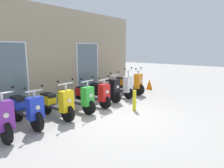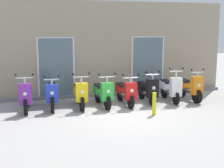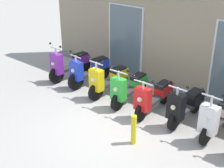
{
  "view_description": "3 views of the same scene",
  "coord_description": "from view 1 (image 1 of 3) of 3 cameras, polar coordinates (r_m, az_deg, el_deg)",
  "views": [
    {
      "loc": [
        -4.94,
        -3.55,
        2.12
      ],
      "look_at": [
        0.54,
        0.53,
        0.88
      ],
      "focal_mm": 32.68,
      "sensor_mm": 36.0,
      "label": 1
    },
    {
      "loc": [
        -2.85,
        -8.75,
        2.63
      ],
      "look_at": [
        -0.22,
        0.86,
        0.83
      ],
      "focal_mm": 49.93,
      "sensor_mm": 36.0,
      "label": 2
    },
    {
      "loc": [
        4.23,
        -4.92,
        4.12
      ],
      "look_at": [
        -0.73,
        0.92,
        0.6
      ],
      "focal_mm": 50.31,
      "sensor_mm": 36.0,
      "label": 3
    }
  ],
  "objects": [
    {
      "name": "curb_bollard",
      "position": [
        6.92,
        6.27,
        -4.6
      ],
      "size": [
        0.12,
        0.12,
        0.7
      ],
      "primitive_type": "cylinder",
      "color": "yellow",
      "rests_on": "ground_plane"
    },
    {
      "name": "scooter_black",
      "position": [
        8.08,
        -1.89,
        -1.56
      ],
      "size": [
        0.54,
        1.53,
        1.21
      ],
      "color": "black",
      "rests_on": "ground_plane"
    },
    {
      "name": "scooter_red",
      "position": [
        7.38,
        -5.41,
        -2.81
      ],
      "size": [
        0.6,
        1.62,
        1.16
      ],
      "color": "black",
      "rests_on": "ground_plane"
    },
    {
      "name": "traffic_cone",
      "position": [
        10.51,
        10.42,
        -0.08
      ],
      "size": [
        0.32,
        0.32,
        0.52
      ],
      "primitive_type": "cone",
      "color": "orange",
      "rests_on": "ground_plane"
    },
    {
      "name": "storefront_facade",
      "position": [
        8.24,
        -16.5,
        7.36
      ],
      "size": [
        10.02,
        0.5,
        3.64
      ],
      "color": "gray",
      "rests_on": "ground_plane"
    },
    {
      "name": "ground_plane",
      "position": [
        6.45,
        0.96,
        -8.91
      ],
      "size": [
        40.0,
        40.0,
        0.0
      ],
      "primitive_type": "plane",
      "color": "#A8A39E"
    },
    {
      "name": "scooter_white",
      "position": [
        8.69,
        2.09,
        -0.48
      ],
      "size": [
        0.53,
        1.53,
        1.3
      ],
      "color": "black",
      "rests_on": "ground_plane"
    },
    {
      "name": "scooter_blue",
      "position": [
        5.99,
        -22.94,
        -6.5
      ],
      "size": [
        0.52,
        1.65,
        1.18
      ],
      "color": "black",
      "rests_on": "ground_plane"
    },
    {
      "name": "scooter_yellow",
      "position": [
        6.36,
        -15.28,
        -5.16
      ],
      "size": [
        0.58,
        1.59,
        1.24
      ],
      "color": "black",
      "rests_on": "ground_plane"
    },
    {
      "name": "scooter_green",
      "position": [
        6.83,
        -10.0,
        -3.98
      ],
      "size": [
        0.62,
        1.6,
        1.21
      ],
      "color": "black",
      "rests_on": "ground_plane"
    },
    {
      "name": "scooter_orange",
      "position": [
        9.32,
        4.76,
        0.1
      ],
      "size": [
        0.54,
        1.6,
        1.24
      ],
      "color": "black",
      "rests_on": "ground_plane"
    }
  ]
}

